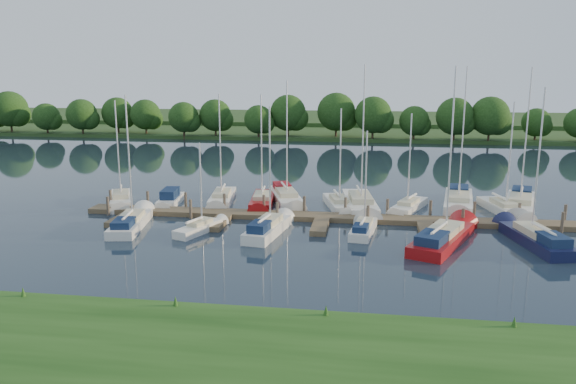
# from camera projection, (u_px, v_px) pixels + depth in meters

# --- Properties ---
(ground) EXTENTS (260.00, 260.00, 0.00)m
(ground) POSITION_uv_depth(u_px,v_px,m) (313.00, 249.00, 38.11)
(ground) COLOR #17212F
(ground) RESTS_ON ground
(near_bank) EXTENTS (90.00, 10.00, 0.50)m
(near_bank) POSITION_uv_depth(u_px,v_px,m) (272.00, 365.00, 22.58)
(near_bank) COLOR #1A4012
(near_bank) RESTS_ON ground
(dock) EXTENTS (40.00, 6.00, 0.40)m
(dock) POSITION_uv_depth(u_px,v_px,m) (323.00, 219.00, 45.13)
(dock) COLOR #4A3D2A
(dock) RESTS_ON ground
(mooring_pilings) EXTENTS (38.24, 2.84, 2.00)m
(mooring_pilings) POSITION_uv_depth(u_px,v_px,m) (324.00, 211.00, 46.14)
(mooring_pilings) COLOR #473D33
(mooring_pilings) RESTS_ON ground
(far_shore) EXTENTS (180.00, 30.00, 0.60)m
(far_shore) POSITION_uv_depth(u_px,v_px,m) (352.00, 132.00, 110.59)
(far_shore) COLOR #29441A
(far_shore) RESTS_ON ground
(distant_hill) EXTENTS (220.00, 40.00, 1.40)m
(distant_hill) POSITION_uv_depth(u_px,v_px,m) (356.00, 119.00, 134.69)
(distant_hill) COLOR #2C4E22
(distant_hill) RESTS_ON ground
(treeline) EXTENTS (145.95, 9.99, 8.30)m
(treeline) POSITION_uv_depth(u_px,v_px,m) (352.00, 117.00, 97.16)
(treeline) COLOR #38281C
(treeline) RESTS_ON ground
(sailboat_n_0) EXTENTS (4.26, 7.44, 9.78)m
(sailboat_n_0) POSITION_uv_depth(u_px,v_px,m) (121.00, 201.00, 51.20)
(sailboat_n_0) COLOR white
(sailboat_n_0) RESTS_ON ground
(motorboat) EXTENTS (2.14, 5.66, 1.79)m
(motorboat) POSITION_uv_depth(u_px,v_px,m) (170.00, 201.00, 50.80)
(motorboat) COLOR white
(motorboat) RESTS_ON ground
(sailboat_n_2) EXTENTS (2.88, 8.18, 10.28)m
(sailboat_n_2) POSITION_uv_depth(u_px,v_px,m) (222.00, 199.00, 51.91)
(sailboat_n_2) COLOR white
(sailboat_n_2) RESTS_ON ground
(sailboat_n_3) EXTENTS (2.63, 8.16, 10.27)m
(sailboat_n_3) POSITION_uv_depth(u_px,v_px,m) (262.00, 202.00, 50.88)
(sailboat_n_3) COLOR maroon
(sailboat_n_3) RESTS_ON ground
(sailboat_n_4) EXTENTS (4.43, 9.06, 11.49)m
(sailboat_n_4) POSITION_uv_depth(u_px,v_px,m) (286.00, 198.00, 52.10)
(sailboat_n_4) COLOR white
(sailboat_n_4) RESTS_ON ground
(sailboat_n_5) EXTENTS (3.20, 7.15, 9.15)m
(sailboat_n_5) POSITION_uv_depth(u_px,v_px,m) (339.00, 205.00, 49.52)
(sailboat_n_5) COLOR white
(sailboat_n_5) RESTS_ON ground
(sailboat_n_6) EXTENTS (3.58, 10.27, 12.90)m
(sailboat_n_6) POSITION_uv_depth(u_px,v_px,m) (361.00, 206.00, 49.32)
(sailboat_n_6) COLOR white
(sailboat_n_6) RESTS_ON ground
(sailboat_n_7) EXTENTS (3.63, 6.77, 8.73)m
(sailboat_n_7) POSITION_uv_depth(u_px,v_px,m) (408.00, 207.00, 48.83)
(sailboat_n_7) COLOR white
(sailboat_n_7) RESTS_ON ground
(sailboat_n_8) EXTENTS (3.64, 10.21, 12.74)m
(sailboat_n_8) POSITION_uv_depth(u_px,v_px,m) (458.00, 202.00, 50.39)
(sailboat_n_8) COLOR white
(sailboat_n_8) RESTS_ON ground
(sailboat_n_9) EXTENTS (3.23, 7.72, 9.84)m
(sailboat_n_9) POSITION_uv_depth(u_px,v_px,m) (504.00, 210.00, 47.79)
(sailboat_n_9) COLOR white
(sailboat_n_9) RESTS_ON ground
(sailboat_n_10) EXTENTS (4.56, 10.07, 12.72)m
(sailboat_n_10) POSITION_uv_depth(u_px,v_px,m) (520.00, 206.00, 49.14)
(sailboat_n_10) COLOR white
(sailboat_n_10) RESTS_ON ground
(sailboat_s_0) EXTENTS (3.12, 8.36, 10.52)m
(sailboat_s_0) POSITION_uv_depth(u_px,v_px,m) (131.00, 223.00, 43.56)
(sailboat_s_0) COLOR white
(sailboat_s_0) RESTS_ON ground
(sailboat_s_1) EXTENTS (2.79, 5.32, 7.04)m
(sailboat_s_1) POSITION_uv_depth(u_px,v_px,m) (200.00, 228.00, 42.18)
(sailboat_s_1) COLOR white
(sailboat_s_1) RESTS_ON ground
(sailboat_s_2) EXTENTS (2.70, 7.60, 9.85)m
(sailboat_s_2) POSITION_uv_depth(u_px,v_px,m) (268.00, 229.00, 41.68)
(sailboat_s_2) COLOR white
(sailboat_s_2) RESTS_ON ground
(sailboat_s_3) EXTENTS (2.09, 6.19, 7.93)m
(sailboat_s_3) POSITION_uv_depth(u_px,v_px,m) (364.00, 229.00, 41.96)
(sailboat_s_3) COLOR white
(sailboat_s_3) RESTS_ON ground
(sailboat_s_4) EXTENTS (5.55, 9.82, 12.68)m
(sailboat_s_4) POSITION_uv_depth(u_px,v_px,m) (444.00, 239.00, 39.36)
(sailboat_s_4) COLOR maroon
(sailboat_s_4) RESTS_ON ground
(sailboat_s_5) EXTENTS (3.64, 8.86, 11.29)m
(sailboat_s_5) POSITION_uv_depth(u_px,v_px,m) (535.00, 240.00, 39.09)
(sailboat_s_5) COLOR #101537
(sailboat_s_5) RESTS_ON ground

